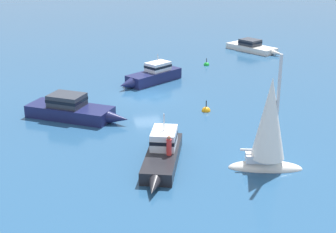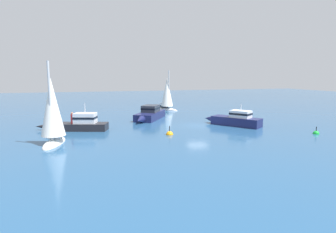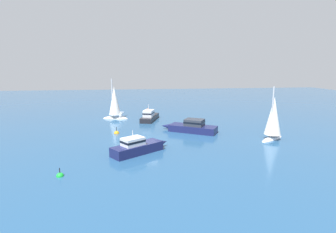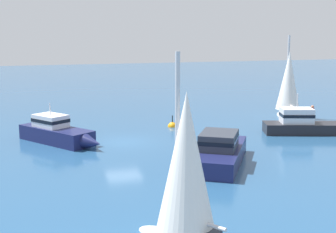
{
  "view_description": "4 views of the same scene",
  "coord_description": "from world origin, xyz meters",
  "px_view_note": "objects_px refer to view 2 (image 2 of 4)",
  "views": [
    {
      "loc": [
        -42.9,
        6.7,
        13.99
      ],
      "look_at": [
        -7.35,
        -0.41,
        0.65
      ],
      "focal_mm": 53.43,
      "sensor_mm": 36.0,
      "label": 1
    },
    {
      "loc": [
        -13.76,
        -32.05,
        6.15
      ],
      "look_at": [
        -4.52,
        -2.16,
        1.63
      ],
      "focal_mm": 30.56,
      "sensor_mm": 36.0,
      "label": 2
    },
    {
      "loc": [
        33.56,
        -1.82,
        9.63
      ],
      "look_at": [
        -7.07,
        3.67,
        1.9
      ],
      "focal_mm": 28.76,
      "sensor_mm": 36.0,
      "label": 3
    },
    {
      "loc": [
        6.39,
        31.61,
        7.74
      ],
      "look_at": [
        -2.35,
        3.15,
        2.27
      ],
      "focal_mm": 49.86,
      "sensor_mm": 36.0,
      "label": 4
    }
  ],
  "objects_px": {
    "powerboat": "(78,124)",
    "channel_buoy": "(316,134)",
    "mooring_buoy": "(170,135)",
    "sailboat": "(167,95)",
    "powerboat_1": "(235,119)",
    "motor_cruiser": "(150,114)",
    "sailboat_1": "(53,115)"
  },
  "relations": [
    {
      "from": "channel_buoy",
      "to": "sailboat",
      "type": "bearing_deg",
      "value": 109.76
    },
    {
      "from": "motor_cruiser",
      "to": "channel_buoy",
      "type": "relative_size",
      "value": 7.48
    },
    {
      "from": "mooring_buoy",
      "to": "powerboat",
      "type": "bearing_deg",
      "value": 149.21
    },
    {
      "from": "sailboat_1",
      "to": "mooring_buoy",
      "type": "height_order",
      "value": "sailboat_1"
    },
    {
      "from": "motor_cruiser",
      "to": "channel_buoy",
      "type": "bearing_deg",
      "value": 75.43
    },
    {
      "from": "channel_buoy",
      "to": "motor_cruiser",
      "type": "bearing_deg",
      "value": 133.7
    },
    {
      "from": "sailboat",
      "to": "motor_cruiser",
      "type": "xyz_separation_m",
      "value": [
        -5.52,
        -9.74,
        -1.93
      ]
    },
    {
      "from": "sailboat_1",
      "to": "sailboat",
      "type": "bearing_deg",
      "value": 155.58
    },
    {
      "from": "channel_buoy",
      "to": "mooring_buoy",
      "type": "height_order",
      "value": "mooring_buoy"
    },
    {
      "from": "powerboat",
      "to": "powerboat_1",
      "type": "distance_m",
      "value": 18.65
    },
    {
      "from": "powerboat",
      "to": "mooring_buoy",
      "type": "relative_size",
      "value": 6.21
    },
    {
      "from": "powerboat",
      "to": "powerboat_1",
      "type": "relative_size",
      "value": 1.17
    },
    {
      "from": "sailboat_1",
      "to": "powerboat",
      "type": "bearing_deg",
      "value": 176.09
    },
    {
      "from": "powerboat",
      "to": "channel_buoy",
      "type": "relative_size",
      "value": 7.4
    },
    {
      "from": "powerboat",
      "to": "sailboat_1",
      "type": "relative_size",
      "value": 1.04
    },
    {
      "from": "powerboat",
      "to": "channel_buoy",
      "type": "xyz_separation_m",
      "value": [
        24.11,
        -9.62,
        -0.71
      ]
    },
    {
      "from": "powerboat",
      "to": "sailboat",
      "type": "distance_m",
      "value": 21.6
    },
    {
      "from": "powerboat",
      "to": "mooring_buoy",
      "type": "xyz_separation_m",
      "value": [
        9.13,
        -5.44,
        -0.71
      ]
    },
    {
      "from": "motor_cruiser",
      "to": "mooring_buoy",
      "type": "bearing_deg",
      "value": 29.03
    },
    {
      "from": "powerboat_1",
      "to": "motor_cruiser",
      "type": "bearing_deg",
      "value": 13.07
    },
    {
      "from": "sailboat",
      "to": "channel_buoy",
      "type": "relative_size",
      "value": 6.76
    },
    {
      "from": "mooring_buoy",
      "to": "sailboat_1",
      "type": "bearing_deg",
      "value": -175.78
    },
    {
      "from": "powerboat",
      "to": "motor_cruiser",
      "type": "height_order",
      "value": "powerboat"
    },
    {
      "from": "channel_buoy",
      "to": "mooring_buoy",
      "type": "bearing_deg",
      "value": 164.42
    },
    {
      "from": "sailboat",
      "to": "sailboat_1",
      "type": "height_order",
      "value": "sailboat_1"
    },
    {
      "from": "sailboat",
      "to": "channel_buoy",
      "type": "xyz_separation_m",
      "value": [
        8.94,
        -24.87,
        -2.67
      ]
    },
    {
      "from": "powerboat_1",
      "to": "powerboat",
      "type": "bearing_deg",
      "value": 47.58
    },
    {
      "from": "powerboat",
      "to": "sailboat",
      "type": "bearing_deg",
      "value": -116.82
    },
    {
      "from": "mooring_buoy",
      "to": "sailboat",
      "type": "bearing_deg",
      "value": 73.73
    },
    {
      "from": "powerboat_1",
      "to": "channel_buoy",
      "type": "distance_m",
      "value": 9.11
    },
    {
      "from": "powerboat",
      "to": "sailboat_1",
      "type": "distance_m",
      "value": 6.86
    },
    {
      "from": "powerboat",
      "to": "motor_cruiser",
      "type": "relative_size",
      "value": 0.99
    }
  ]
}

